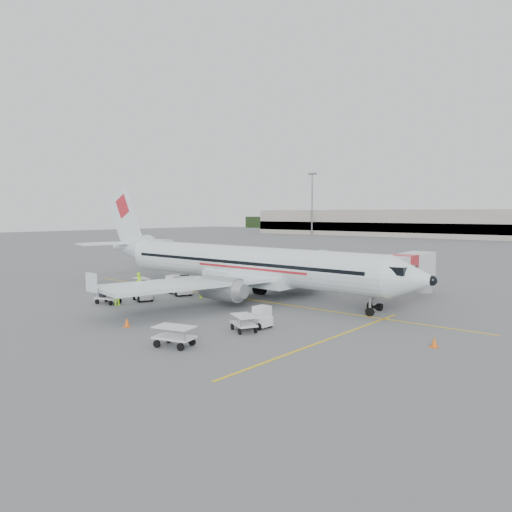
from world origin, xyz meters
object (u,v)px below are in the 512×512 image
at_px(aircraft, 243,240).
at_px(belt_loader, 179,281).
at_px(tug_aft, 170,284).
at_px(tug_mid, 143,292).
at_px(tug_fore, 257,316).
at_px(jet_bridge, 402,278).

distance_m(aircraft, belt_loader, 7.67).
xyz_separation_m(belt_loader, tug_aft, (-1.45, 0.00, -0.41)).
bearing_deg(tug_mid, aircraft, 71.64).
bearing_deg(aircraft, tug_mid, -126.64).
relative_size(belt_loader, tug_fore, 2.38).
height_order(aircraft, jet_bridge, aircraft).
distance_m(aircraft, tug_mid, 10.24).
bearing_deg(tug_aft, tug_mid, -76.36).
bearing_deg(tug_aft, belt_loader, -6.66).
bearing_deg(aircraft, jet_bridge, 34.45).
relative_size(tug_mid, tug_aft, 0.91).
bearing_deg(belt_loader, jet_bridge, 53.77).
xyz_separation_m(tug_fore, tug_aft, (-16.28, 6.11, 0.11)).
distance_m(aircraft, jet_bridge, 14.80).
bearing_deg(tug_aft, tug_fore, -27.22).
xyz_separation_m(jet_bridge, tug_fore, (-3.21, -16.56, -1.30)).
bearing_deg(jet_bridge, tug_mid, -142.25).
height_order(aircraft, tug_aft, aircraft).
relative_size(aircraft, belt_loader, 8.24).
distance_m(jet_bridge, belt_loader, 20.86).
xyz_separation_m(tug_mid, tug_aft, (-1.68, 4.55, 0.08)).
bearing_deg(jet_bridge, belt_loader, -152.27).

